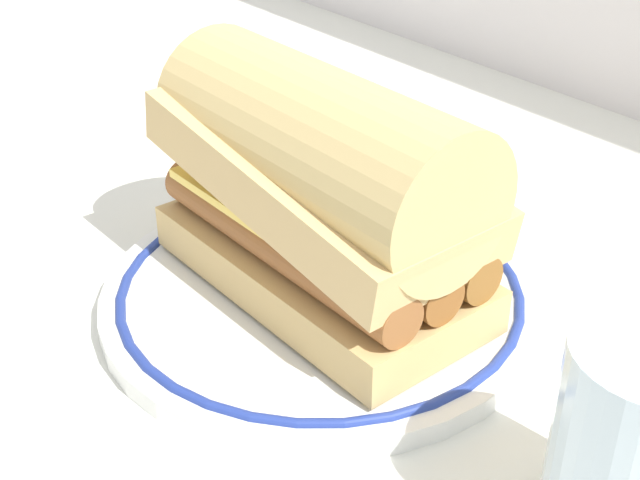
% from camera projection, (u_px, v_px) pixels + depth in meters
% --- Properties ---
extents(ground_plane, '(1.50, 1.50, 0.00)m').
position_uv_depth(ground_plane, '(319.00, 289.00, 0.54)').
color(ground_plane, silver).
extents(plate, '(0.26, 0.26, 0.01)m').
position_uv_depth(plate, '(320.00, 294.00, 0.52)').
color(plate, white).
rests_on(plate, ground_plane).
extents(sausage_sandwich, '(0.20, 0.10, 0.13)m').
position_uv_depth(sausage_sandwich, '(320.00, 186.00, 0.49)').
color(sausage_sandwich, tan).
rests_on(sausage_sandwich, plate).
extents(drinking_glass, '(0.07, 0.07, 0.10)m').
position_uv_depth(drinking_glass, '(636.00, 466.00, 0.35)').
color(drinking_glass, silver).
rests_on(drinking_glass, ground_plane).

